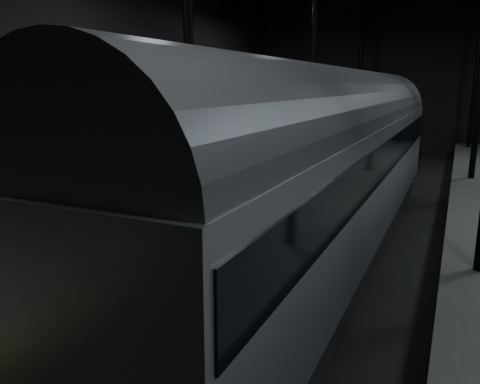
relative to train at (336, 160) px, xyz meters
The scene contains 6 objects.
ground 3.90m from the train, 89.99° to the left, with size 44.00×44.00×0.00m, color black.
platform_left 8.29m from the train, 162.11° to the left, with size 9.00×43.80×1.00m, color #4C4C49.
tactile_strip 4.54m from the train, 143.32° to the left, with size 0.50×43.80×0.01m, color olive.
track 3.85m from the train, 89.99° to the left, with size 2.40×43.00×0.24m.
train is the anchor object (origin of this frame).
woman 5.78m from the train, 135.98° to the right, with size 0.63×0.42×1.74m, color #917D59.
Camera 1 is at (3.06, -15.43, 5.15)m, focal length 35.00 mm.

